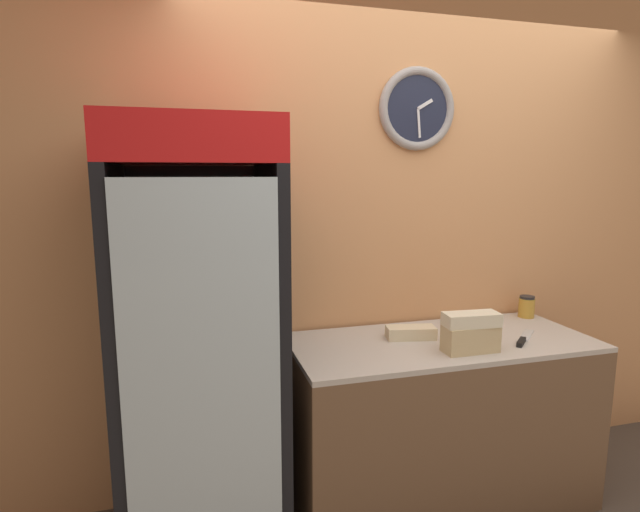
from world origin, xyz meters
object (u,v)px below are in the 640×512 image
sandwich_stack_top (471,319)px  sandwich_stack_bottom (470,345)px  sandwich_flat_left (411,333)px  chefs_knife (523,339)px  sandwich_stack_middle (471,332)px  beverage_cooler (199,324)px  condiment_jar (527,307)px

sandwich_stack_top → sandwich_stack_bottom: bearing=0.0°
sandwich_flat_left → chefs_knife: sandwich_flat_left is taller
sandwich_stack_bottom → chefs_knife: size_ratio=1.01×
sandwich_stack_bottom → chefs_knife: 0.34m
sandwich_stack_bottom → sandwich_stack_middle: 0.06m
beverage_cooler → chefs_knife: beverage_cooler is taller
chefs_knife → condiment_jar: 0.46m
beverage_cooler → sandwich_flat_left: beverage_cooler is taller
sandwich_stack_middle → sandwich_stack_bottom: bearing=0.0°
sandwich_stack_top → condiment_jar: (0.63, 0.42, -0.09)m
sandwich_stack_middle → sandwich_stack_top: size_ratio=0.98×
beverage_cooler → sandwich_stack_bottom: 1.25m
beverage_cooler → chefs_knife: size_ratio=7.43×
sandwich_stack_bottom → sandwich_flat_left: size_ratio=1.00×
sandwich_stack_top → condiment_jar: size_ratio=2.13×
sandwich_stack_bottom → sandwich_stack_top: bearing=0.0°
beverage_cooler → sandwich_flat_left: 1.05m
sandwich_flat_left → sandwich_stack_bottom: bearing=-53.4°
beverage_cooler → sandwich_stack_bottom: bearing=-10.3°
sandwich_flat_left → chefs_knife: size_ratio=1.01×
sandwich_stack_bottom → sandwich_stack_middle: size_ratio=1.00×
sandwich_stack_middle → condiment_jar: bearing=33.6°
beverage_cooler → condiment_jar: (1.85, 0.19, -0.11)m
chefs_knife → condiment_jar: (0.29, 0.36, 0.05)m
chefs_knife → condiment_jar: condiment_jar is taller
sandwich_stack_middle → sandwich_flat_left: (-0.18, 0.25, -0.06)m
beverage_cooler → condiment_jar: beverage_cooler is taller
sandwich_stack_bottom → sandwich_stack_top: 0.12m
sandwich_stack_bottom → sandwich_flat_left: bearing=126.6°
sandwich_stack_middle → sandwich_stack_top: sandwich_stack_top is taller
beverage_cooler → sandwich_stack_top: (1.22, -0.22, -0.01)m
sandwich_flat_left → condiment_jar: bearing=11.8°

